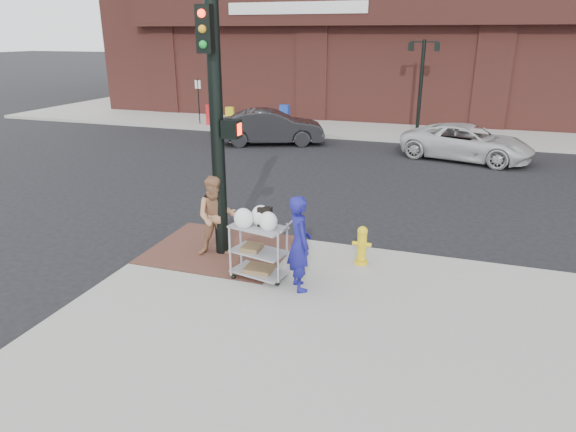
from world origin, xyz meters
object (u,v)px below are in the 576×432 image
(lamp_post, at_px, (421,76))
(pedestrian_tan, at_px, (216,216))
(utility_cart, at_px, (259,247))
(traffic_signal_pole, at_px, (217,121))
(woman_blue, at_px, (300,243))
(minivan_white, at_px, (467,142))
(fire_hydrant, at_px, (362,245))
(sedan_dark, at_px, (271,127))

(lamp_post, bearing_deg, pedestrian_tan, -99.37)
(utility_cart, bearing_deg, traffic_signal_pole, 143.80)
(woman_blue, bearing_deg, lamp_post, -35.80)
(traffic_signal_pole, height_order, woman_blue, traffic_signal_pole)
(woman_blue, height_order, pedestrian_tan, woman_blue)
(lamp_post, distance_m, woman_blue, 16.29)
(woman_blue, bearing_deg, minivan_white, -46.63)
(lamp_post, height_order, pedestrian_tan, lamp_post)
(woman_blue, relative_size, fire_hydrant, 2.19)
(sedan_dark, relative_size, utility_cart, 3.21)
(pedestrian_tan, relative_size, minivan_white, 0.36)
(fire_hydrant, bearing_deg, pedestrian_tan, -170.24)
(sedan_dark, bearing_deg, traffic_signal_pole, 173.86)
(pedestrian_tan, bearing_deg, fire_hydrant, -9.77)
(utility_cart, bearing_deg, pedestrian_tan, 148.87)
(minivan_white, bearing_deg, pedestrian_tan, 171.78)
(lamp_post, distance_m, utility_cart, 16.21)
(woman_blue, xyz_separation_m, fire_hydrant, (0.84, 1.35, -0.45))
(lamp_post, relative_size, minivan_white, 0.87)
(traffic_signal_pole, bearing_deg, lamp_post, 80.76)
(minivan_white, xyz_separation_m, utility_cart, (-3.50, -11.73, 0.13))
(traffic_signal_pole, bearing_deg, utility_cart, -36.20)
(traffic_signal_pole, bearing_deg, sedan_dark, 105.53)
(woman_blue, xyz_separation_m, pedestrian_tan, (-1.99, 0.86, -0.03))
(lamp_post, height_order, sedan_dark, lamp_post)
(traffic_signal_pole, relative_size, fire_hydrant, 6.45)
(minivan_white, bearing_deg, fire_hydrant, -175.17)
(woman_blue, bearing_deg, utility_cart, 45.62)
(pedestrian_tan, height_order, utility_cart, pedestrian_tan)
(pedestrian_tan, distance_m, sedan_dark, 11.80)
(woman_blue, xyz_separation_m, utility_cart, (-0.82, 0.15, -0.23))
(sedan_dark, bearing_deg, woman_blue, -179.18)
(lamp_post, height_order, utility_cart, lamp_post)
(utility_cart, bearing_deg, lamp_post, 85.17)
(minivan_white, relative_size, fire_hydrant, 5.94)
(sedan_dark, distance_m, fire_hydrant, 12.41)
(sedan_dark, xyz_separation_m, minivan_white, (7.76, -0.37, -0.08))
(pedestrian_tan, xyz_separation_m, utility_cart, (1.18, -0.71, -0.20))
(traffic_signal_pole, bearing_deg, woman_blue, -26.64)
(sedan_dark, xyz_separation_m, utility_cart, (4.26, -12.10, 0.05))
(woman_blue, bearing_deg, pedestrian_tan, 32.72)
(fire_hydrant, bearing_deg, utility_cart, -144.13)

